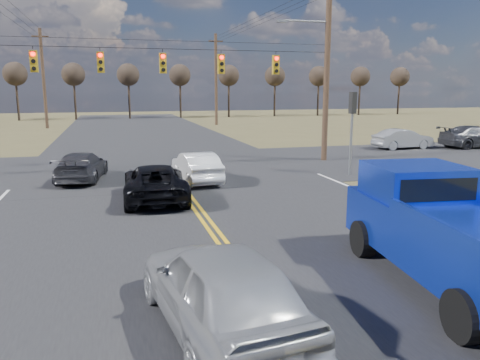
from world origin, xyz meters
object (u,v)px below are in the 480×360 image
object	(u,v)px
white_car_queue	(196,167)
cross_car_east_near	(403,139)
black_suv	(155,182)
pickup_truck	(448,232)
cross_car_east_far	(476,137)
dgrey_car_queue	(81,166)
silver_suv	(220,288)

from	to	relation	value
white_car_queue	cross_car_east_near	bearing A→B (deg)	-158.47
black_suv	cross_car_east_near	world-z (taller)	cross_car_east_near
pickup_truck	cross_car_east_far	size ratio (longest dim) A/B	1.20
dgrey_car_queue	black_suv	bearing A→B (deg)	129.56
pickup_truck	dgrey_car_queue	bearing A→B (deg)	126.53
pickup_truck	cross_car_east_near	distance (m)	23.43
cross_car_east_far	pickup_truck	bearing A→B (deg)	137.53
cross_car_east_far	cross_car_east_near	bearing A→B (deg)	82.11
silver_suv	black_suv	size ratio (longest dim) A/B	0.98
black_suv	white_car_queue	world-z (taller)	black_suv
pickup_truck	dgrey_car_queue	xyz separation A→B (m)	(-7.99, 13.94, -0.49)
silver_suv	black_suv	xyz separation A→B (m)	(-0.14, 9.95, -0.13)
silver_suv	white_car_queue	size ratio (longest dim) A/B	1.16
black_suv	dgrey_car_queue	distance (m)	5.48
black_suv	cross_car_east_near	xyz separation A→B (m)	(17.69, 10.56, 0.01)
pickup_truck	dgrey_car_queue	distance (m)	16.08
pickup_truck	cross_car_east_far	world-z (taller)	pickup_truck
silver_suv	cross_car_east_far	size ratio (longest dim) A/B	0.88
silver_suv	cross_car_east_near	distance (m)	27.00
dgrey_car_queue	cross_car_east_near	distance (m)	21.33
white_car_queue	cross_car_east_near	xyz separation A→B (m)	(15.61, 7.56, 0.01)
black_suv	cross_car_east_far	size ratio (longest dim) A/B	0.90
cross_car_east_near	cross_car_east_far	bearing A→B (deg)	-100.97
cross_car_east_near	silver_suv	bearing A→B (deg)	137.08
pickup_truck	cross_car_east_near	size ratio (longest dim) A/B	1.55
black_suv	white_car_queue	size ratio (longest dim) A/B	1.19
pickup_truck	cross_car_east_far	distance (m)	26.05
pickup_truck	silver_suv	world-z (taller)	pickup_truck
pickup_truck	dgrey_car_queue	size ratio (longest dim) A/B	1.45
black_suv	cross_car_east_near	bearing A→B (deg)	-146.29
white_car_queue	cross_car_east_far	xyz separation A→B (m)	(20.91, 6.76, 0.11)
pickup_truck	cross_car_east_near	bearing A→B (deg)	64.41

